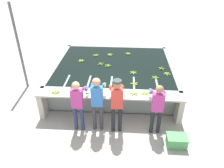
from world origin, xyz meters
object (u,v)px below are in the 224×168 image
object	(u,v)px
worker_3	(157,105)
banana_bunch_floating_7	(128,54)
banana_bunch_floating_1	(96,55)
crate	(177,141)
banana_bunch_floating_5	(108,66)
banana_bunch_floating_3	(81,61)
worker_0	(78,102)
banana_bunch_ledge_0	(145,93)
banana_bunch_floating_0	(162,68)
worker_2	(117,101)
banana_bunch_floating_10	(101,64)
worker_1	(97,99)
banana_bunch_ledge_1	(56,92)
banana_bunch_ledge_2	(134,94)
banana_bunch_floating_9	(133,73)
support_post_left	(19,48)
banana_bunch_floating_8	(155,78)
banana_bunch_floating_2	(110,55)
banana_bunch_floating_4	(167,74)
knife_0	(90,93)
banana_bunch_floating_6	(134,84)

from	to	relation	value
worker_3	banana_bunch_floating_7	world-z (taller)	worker_3
banana_bunch_floating_1	crate	distance (m)	4.85
worker_3	banana_bunch_floating_7	size ratio (longest dim) A/B	5.68
banana_bunch_floating_5	banana_bunch_floating_3	bearing A→B (deg)	160.89
worker_0	banana_bunch_ledge_0	distance (m)	2.02
worker_3	banana_bunch_floating_0	bearing A→B (deg)	79.76
worker_2	banana_bunch_floating_10	xyz separation A→B (m)	(-0.74, 2.62, -0.14)
worker_1	worker_0	bearing A→B (deg)	-175.95
banana_bunch_floating_1	banana_bunch_ledge_1	world-z (taller)	banana_bunch_ledge_1
worker_2	worker_3	size ratio (longest dim) A/B	1.08
banana_bunch_floating_5	banana_bunch_ledge_2	xyz separation A→B (m)	(0.94, -1.88, 0.00)
worker_0	banana_bunch_floating_9	bearing A→B (deg)	51.30
banana_bunch_floating_0	banana_bunch_ledge_1	size ratio (longest dim) A/B	0.98
worker_2	support_post_left	xyz separation A→B (m)	(-3.63, 2.27, 0.55)
banana_bunch_floating_7	banana_bunch_ledge_2	world-z (taller)	banana_bunch_ledge_2
banana_bunch_floating_9	banana_bunch_floating_10	xyz separation A→B (m)	(-1.23, 0.64, 0.00)
banana_bunch_floating_8	support_post_left	world-z (taller)	support_post_left
banana_bunch_floating_5	banana_bunch_floating_0	bearing A→B (deg)	-3.04
crate	worker_1	bearing A→B (deg)	165.84
banana_bunch_ledge_0	support_post_left	size ratio (longest dim) A/B	0.09
banana_bunch_floating_2	banana_bunch_floating_0	bearing A→B (deg)	-30.22
banana_bunch_ledge_0	banana_bunch_floating_4	bearing A→B (deg)	57.23
banana_bunch_floating_1	banana_bunch_ledge_2	bearing A→B (deg)	-61.78
banana_bunch_floating_8	banana_bunch_ledge_2	size ratio (longest dim) A/B	0.99
worker_3	banana_bunch_floating_4	size ratio (longest dim) A/B	5.75
banana_bunch_floating_1	banana_bunch_floating_2	size ratio (longest dim) A/B	1.00
worker_1	banana_bunch_floating_2	size ratio (longest dim) A/B	6.15
crate	worker_0	bearing A→B (deg)	169.35
banana_bunch_floating_8	banana_bunch_ledge_0	xyz separation A→B (m)	(-0.41, -1.02, 0.00)
crate	support_post_left	distance (m)	6.15
banana_bunch_floating_2	banana_bunch_floating_5	size ratio (longest dim) A/B	1.01
banana_bunch_floating_3	support_post_left	distance (m)	2.28
banana_bunch_floating_9	support_post_left	xyz separation A→B (m)	(-4.13, 0.29, 0.69)
crate	banana_bunch_ledge_1	bearing A→B (deg)	163.60
knife_0	banana_bunch_floating_6	bearing A→B (deg)	25.13
banana_bunch_ledge_1	support_post_left	xyz separation A→B (m)	(-1.76, 1.75, 0.69)
banana_bunch_floating_5	crate	world-z (taller)	banana_bunch_floating_5
banana_bunch_floating_7	banana_bunch_ledge_1	xyz separation A→B (m)	(-2.17, -3.18, 0.00)
worker_3	banana_bunch_floating_0	distance (m)	2.41
banana_bunch_floating_5	banana_bunch_floating_1	bearing A→B (deg)	121.14
worker_0	crate	xyz separation A→B (m)	(2.75, -0.52, -0.80)
banana_bunch_floating_7	crate	bearing A→B (deg)	-72.21
banana_bunch_floating_2	banana_bunch_floating_8	xyz separation A→B (m)	(1.68, -1.88, 0.00)
worker_2	banana_bunch_floating_9	distance (m)	2.05
banana_bunch_floating_3	support_post_left	world-z (taller)	support_post_left
crate	banana_bunch_ledge_2	bearing A→B (deg)	136.10
worker_0	banana_bunch_ledge_0	bearing A→B (deg)	18.56
banana_bunch_floating_2	knife_0	bearing A→B (deg)	-97.49
banana_bunch_floating_1	banana_bunch_floating_2	distance (m)	0.59
banana_bunch_floating_9	support_post_left	bearing A→B (deg)	176.04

